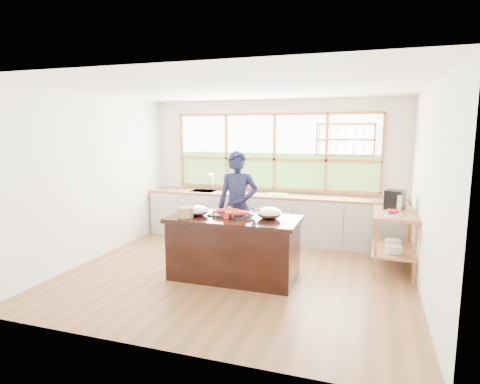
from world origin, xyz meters
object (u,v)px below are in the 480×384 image
at_px(island, 234,247).
at_px(wicker_basket, 185,212).
at_px(espresso_machine, 395,200).
at_px(cook, 238,206).

xyz_separation_m(island, wicker_basket, (-0.65, -0.22, 0.52)).
xyz_separation_m(espresso_machine, wicker_basket, (-2.84, -1.58, -0.08)).
bearing_deg(island, cook, 104.73).
height_order(island, wicker_basket, wicker_basket).
bearing_deg(wicker_basket, cook, 66.48).
bearing_deg(cook, espresso_machine, 2.89).
distance_m(island, wicker_basket, 0.86).
bearing_deg(island, wicker_basket, -160.85).
distance_m(island, espresso_machine, 2.64).
xyz_separation_m(cook, wicker_basket, (-0.44, -1.01, 0.08)).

